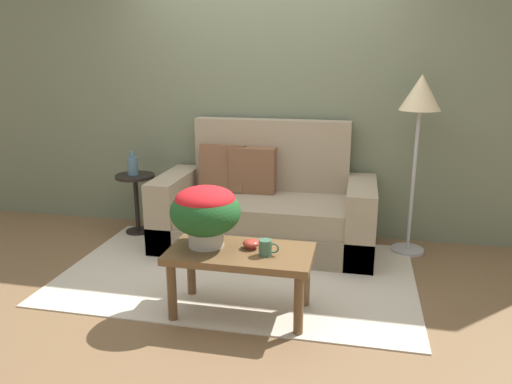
# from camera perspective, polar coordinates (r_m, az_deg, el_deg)

# --- Properties ---
(ground_plane) EXTENTS (14.00, 14.00, 0.00)m
(ground_plane) POSITION_cam_1_polar(r_m,az_deg,el_deg) (3.95, -2.42, -9.98)
(ground_plane) COLOR brown
(wall_back) EXTENTS (6.40, 0.12, 2.89)m
(wall_back) POSITION_cam_1_polar(r_m,az_deg,el_deg) (4.77, 1.13, 12.43)
(wall_back) COLOR slate
(wall_back) RESTS_ON ground
(area_rug) EXTENTS (2.77, 1.72, 0.01)m
(area_rug) POSITION_cam_1_polar(r_m,az_deg,el_deg) (4.04, -2.07, -9.34)
(area_rug) COLOR beige
(area_rug) RESTS_ON ground
(couch) EXTENTS (1.94, 0.86, 1.13)m
(couch) POSITION_cam_1_polar(r_m,az_deg,el_deg) (4.50, 0.96, -2.12)
(couch) COLOR gray
(couch) RESTS_ON ground
(coffee_table) EXTENTS (0.96, 0.50, 0.46)m
(coffee_table) POSITION_cam_1_polar(r_m,az_deg,el_deg) (3.31, -1.81, -7.93)
(coffee_table) COLOR brown
(coffee_table) RESTS_ON ground
(side_table) EXTENTS (0.38, 0.38, 0.59)m
(side_table) POSITION_cam_1_polar(r_m,az_deg,el_deg) (4.94, -13.70, -0.12)
(side_table) COLOR black
(side_table) RESTS_ON ground
(floor_lamp) EXTENTS (0.34, 0.34, 1.55)m
(floor_lamp) POSITION_cam_1_polar(r_m,az_deg,el_deg) (4.37, 18.40, 9.38)
(floor_lamp) COLOR #B2B2B7
(floor_lamp) RESTS_ON ground
(potted_plant) EXTENTS (0.47, 0.47, 0.41)m
(potted_plant) POSITION_cam_1_polar(r_m,az_deg,el_deg) (3.29, -5.86, -2.11)
(potted_plant) COLOR #B7B2A8
(potted_plant) RESTS_ON coffee_table
(coffee_mug) EXTENTS (0.13, 0.08, 0.10)m
(coffee_mug) POSITION_cam_1_polar(r_m,az_deg,el_deg) (3.18, 1.16, -6.44)
(coffee_mug) COLOR #3D664C
(coffee_mug) RESTS_ON coffee_table
(snack_bowl) EXTENTS (0.11, 0.11, 0.06)m
(snack_bowl) POSITION_cam_1_polar(r_m,az_deg,el_deg) (3.30, -0.57, -5.97)
(snack_bowl) COLOR #B2382D
(snack_bowl) RESTS_ON coffee_table
(table_vase) EXTENTS (0.10, 0.10, 0.23)m
(table_vase) POSITION_cam_1_polar(r_m,az_deg,el_deg) (4.87, -14.07, 3.00)
(table_vase) COLOR slate
(table_vase) RESTS_ON side_table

